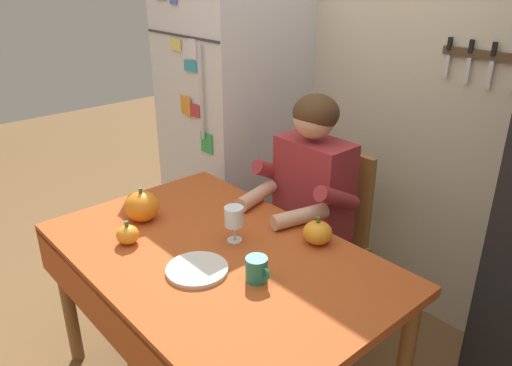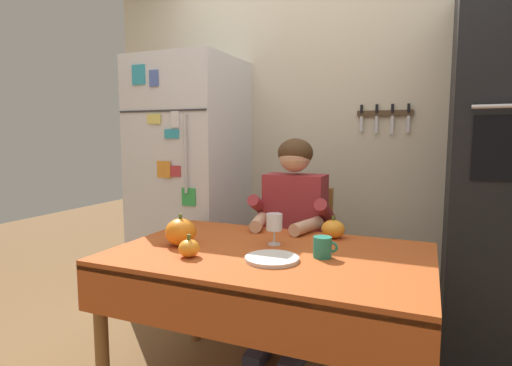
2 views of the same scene
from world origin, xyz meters
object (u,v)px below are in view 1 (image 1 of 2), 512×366
(pumpkin_medium, at_px, (142,206))
(dining_table, at_px, (212,273))
(chair_behind_person, at_px, (327,231))
(seated_person, at_px, (303,202))
(refrigerator, at_px, (233,119))
(pumpkin_small, at_px, (128,235))
(pumpkin_large, at_px, (318,233))
(serving_tray, at_px, (197,269))
(coffee_mug, at_px, (257,269))
(wine_glass, at_px, (234,218))

(pumpkin_medium, bearing_deg, dining_table, 7.10)
(chair_behind_person, bearing_deg, seated_person, -90.00)
(refrigerator, xyz_separation_m, pumpkin_small, (0.66, -1.08, -0.12))
(pumpkin_small, bearing_deg, pumpkin_medium, 133.28)
(seated_person, bearing_deg, pumpkin_large, -38.02)
(chair_behind_person, relative_size, serving_tray, 4.08)
(pumpkin_small, bearing_deg, dining_table, 34.31)
(refrigerator, xyz_separation_m, seated_person, (0.86, -0.28, -0.16))
(chair_behind_person, height_order, coffee_mug, chair_behind_person)
(coffee_mug, height_order, pumpkin_small, pumpkin_small)
(dining_table, relative_size, pumpkin_medium, 9.20)
(dining_table, bearing_deg, wine_glass, 99.32)
(seated_person, relative_size, pumpkin_large, 10.53)
(wine_glass, height_order, pumpkin_small, wine_glass)
(dining_table, distance_m, coffee_mug, 0.28)
(wine_glass, xyz_separation_m, pumpkin_large, (0.23, 0.24, -0.06))
(seated_person, bearing_deg, dining_table, -81.82)
(refrigerator, height_order, wine_glass, refrigerator)
(pumpkin_large, xyz_separation_m, serving_tray, (-0.15, -0.48, -0.04))
(seated_person, bearing_deg, coffee_mug, -60.58)
(serving_tray, bearing_deg, wine_glass, 108.28)
(seated_person, xyz_separation_m, serving_tray, (0.14, -0.71, 0.01))
(dining_table, height_order, pumpkin_medium, pumpkin_medium)
(pumpkin_large, height_order, serving_tray, pumpkin_large)
(refrigerator, xyz_separation_m, dining_table, (0.95, -0.88, -0.24))
(seated_person, height_order, pumpkin_medium, seated_person)
(coffee_mug, height_order, pumpkin_large, pumpkin_large)
(chair_behind_person, distance_m, serving_tray, 0.94)
(wine_glass, height_order, pumpkin_large, wine_glass)
(coffee_mug, relative_size, pumpkin_large, 0.90)
(dining_table, bearing_deg, coffee_mug, 4.50)
(pumpkin_large, height_order, pumpkin_small, pumpkin_large)
(dining_table, relative_size, coffee_mug, 13.14)
(chair_behind_person, relative_size, pumpkin_small, 9.43)
(wine_glass, bearing_deg, refrigerator, 141.03)
(chair_behind_person, height_order, pumpkin_small, chair_behind_person)
(seated_person, distance_m, pumpkin_medium, 0.74)
(dining_table, distance_m, pumpkin_large, 0.45)
(pumpkin_small, distance_m, serving_tray, 0.36)
(pumpkin_large, distance_m, serving_tray, 0.50)
(coffee_mug, xyz_separation_m, wine_glass, (-0.26, 0.11, 0.06))
(chair_behind_person, bearing_deg, dining_table, -83.75)
(coffee_mug, bearing_deg, refrigerator, 144.09)
(seated_person, relative_size, serving_tray, 5.46)
(pumpkin_large, bearing_deg, refrigerator, 156.21)
(coffee_mug, bearing_deg, wine_glass, 156.88)
(dining_table, relative_size, chair_behind_person, 1.51)
(dining_table, xyz_separation_m, chair_behind_person, (-0.09, 0.79, -0.14))
(chair_behind_person, xyz_separation_m, pumpkin_medium, (-0.34, -0.85, 0.29))
(dining_table, bearing_deg, pumpkin_small, -145.69)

